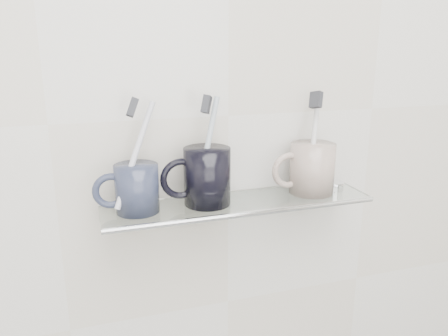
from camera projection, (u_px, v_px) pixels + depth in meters
name	position (u px, v px, depth m)	size (l,w,h in m)	color
wall_back	(228.00, 116.00, 0.83)	(2.50, 2.50, 0.00)	beige
shelf_glass	(239.00, 203.00, 0.81)	(0.50, 0.12, 0.01)	silver
shelf_rail	(250.00, 214.00, 0.76)	(0.01, 0.01, 0.50)	silver
bracket_left	(122.00, 212.00, 0.79)	(0.02, 0.02, 0.03)	silver
bracket_right	(325.00, 190.00, 0.92)	(0.02, 0.02, 0.03)	silver
mug_left	(137.00, 188.00, 0.75)	(0.08, 0.08, 0.08)	#1F273B
mug_left_handle	(111.00, 191.00, 0.74)	(0.06, 0.06, 0.01)	#1F273B
toothbrush_left	(135.00, 155.00, 0.73)	(0.01, 0.01, 0.19)	silver
bristles_left	(132.00, 107.00, 0.71)	(0.01, 0.02, 0.03)	#2B2C31
mug_center	(207.00, 176.00, 0.78)	(0.08, 0.08, 0.10)	black
mug_center_handle	(181.00, 179.00, 0.77)	(0.07, 0.07, 0.01)	black
toothbrush_center	(207.00, 150.00, 0.77)	(0.01, 0.01, 0.19)	#92ABB8
bristles_center	(206.00, 104.00, 0.75)	(0.01, 0.02, 0.03)	#2B2C31
mug_right	(312.00, 168.00, 0.85)	(0.09, 0.09, 0.10)	silver
mug_right_handle	(289.00, 170.00, 0.83)	(0.07, 0.07, 0.01)	silver
toothbrush_right	(314.00, 142.00, 0.83)	(0.01, 0.01, 0.19)	silver
bristles_right	(316.00, 100.00, 0.81)	(0.01, 0.02, 0.03)	#2B2C31
chrome_cap	(334.00, 186.00, 0.87)	(0.04, 0.04, 0.02)	silver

